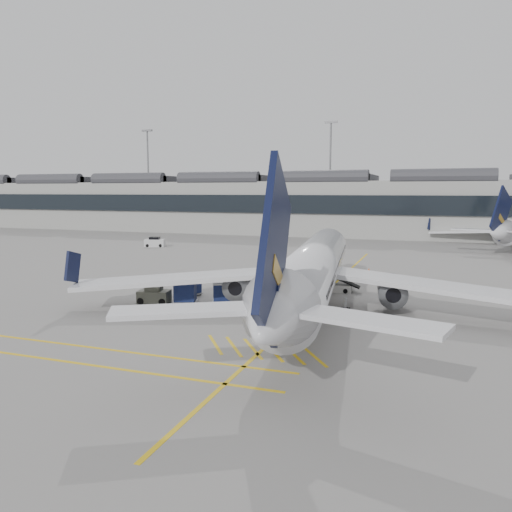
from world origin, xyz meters
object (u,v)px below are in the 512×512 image
(airliner_main, at_px, (313,270))
(ramp_agent_a, at_px, (241,285))
(pushback_tug, at_px, (154,296))
(baggage_cart_a, at_px, (190,285))
(ramp_agent_b, at_px, (253,291))
(belt_loader, at_px, (331,285))

(airliner_main, bearing_deg, ramp_agent_a, 148.95)
(ramp_agent_a, xyz_separation_m, pushback_tug, (-5.70, -4.97, -0.34))
(baggage_cart_a, bearing_deg, ramp_agent_b, 15.65)
(ramp_agent_a, bearing_deg, baggage_cart_a, 172.59)
(airliner_main, height_order, ramp_agent_a, airliner_main)
(ramp_agent_b, bearing_deg, belt_loader, -138.97)
(ramp_agent_b, xyz_separation_m, pushback_tug, (-7.28, -3.64, -0.21))
(ramp_agent_a, bearing_deg, belt_loader, 12.06)
(baggage_cart_a, distance_m, ramp_agent_a, 4.49)
(pushback_tug, bearing_deg, belt_loader, 26.24)
(ramp_agent_b, bearing_deg, ramp_agent_a, -47.93)
(airliner_main, xyz_separation_m, belt_loader, (-0.16, 7.92, -2.65))
(pushback_tug, bearing_deg, baggage_cart_a, 58.45)
(belt_loader, height_order, ramp_agent_a, ramp_agent_a)
(airliner_main, bearing_deg, ramp_agent_b, 154.70)
(ramp_agent_a, height_order, ramp_agent_b, ramp_agent_a)
(baggage_cart_a, bearing_deg, airliner_main, 7.42)
(airliner_main, relative_size, ramp_agent_a, 20.98)
(airliner_main, distance_m, belt_loader, 8.36)
(baggage_cart_a, bearing_deg, pushback_tug, -93.11)
(ramp_agent_b, height_order, pushback_tug, ramp_agent_b)
(baggage_cart_a, distance_m, ramp_agent_b, 5.91)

